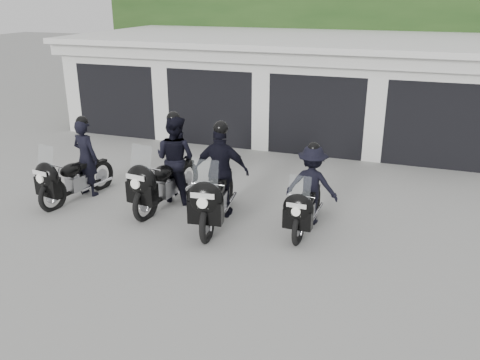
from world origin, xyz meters
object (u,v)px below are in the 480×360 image
(police_bike_b, at_px, (170,165))
(police_bike_d, at_px, (310,191))
(police_bike_a, at_px, (76,167))
(police_bike_c, at_px, (219,179))

(police_bike_b, distance_m, police_bike_d, 3.00)
(police_bike_a, distance_m, police_bike_d, 5.04)
(police_bike_a, distance_m, police_bike_b, 2.08)
(police_bike_c, relative_size, police_bike_d, 1.20)
(police_bike_c, bearing_deg, police_bike_a, 172.57)
(police_bike_a, bearing_deg, police_bike_b, 22.35)
(police_bike_a, height_order, police_bike_d, police_bike_a)
(police_bike_b, xyz_separation_m, police_bike_d, (2.99, -0.11, -0.13))
(police_bike_b, height_order, police_bike_d, police_bike_b)
(police_bike_b, relative_size, police_bike_c, 1.00)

